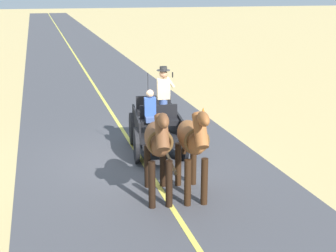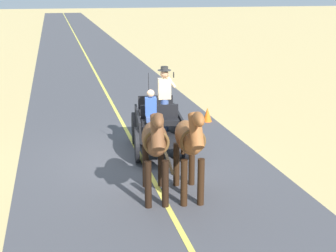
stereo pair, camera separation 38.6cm
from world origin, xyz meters
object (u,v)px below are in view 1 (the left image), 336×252
Objects in this scene: horse_drawn_carriage at (157,125)px; traffic_cone at (203,114)px; horse_off_side at (158,142)px; horse_near_side at (192,140)px.

horse_drawn_carriage is 3.63m from traffic_cone.
horse_off_side is 4.42× the size of traffic_cone.
horse_near_side is at bearing 90.25° from horse_drawn_carriage.
horse_off_side is at bearing 61.43° from traffic_cone.
horse_drawn_carriage reaches higher than traffic_cone.
horse_off_side is at bearing 76.13° from horse_drawn_carriage.
horse_off_side reaches higher than traffic_cone.
horse_drawn_carriage is at bearing -103.87° from horse_off_side.
traffic_cone is at bearing -118.57° from horse_off_side.
horse_near_side is at bearing 67.86° from traffic_cone.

